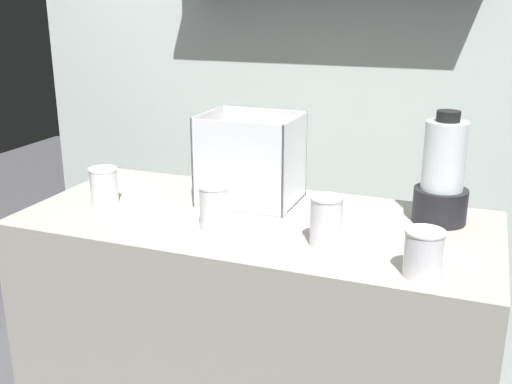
% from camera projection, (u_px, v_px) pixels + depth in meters
% --- Properties ---
extents(counter, '(1.40, 0.64, 0.90)m').
position_uv_depth(counter, '(256.00, 349.00, 1.94)').
color(counter, '#9E998E').
rests_on(counter, ground_plane).
extents(back_wall_unit, '(2.60, 0.24, 2.50)m').
position_uv_depth(back_wall_unit, '(325.00, 67.00, 2.37)').
color(back_wall_unit, silver).
rests_on(back_wall_unit, ground_plane).
extents(carrot_display_bin, '(0.30, 0.24, 0.28)m').
position_uv_depth(carrot_display_bin, '(250.00, 174.00, 1.93)').
color(carrot_display_bin, white).
rests_on(carrot_display_bin, counter).
extents(blender_pitcher, '(0.15, 0.15, 0.33)m').
position_uv_depth(blender_pitcher, '(442.00, 178.00, 1.73)').
color(blender_pitcher, black).
rests_on(blender_pitcher, counter).
extents(juice_cup_beet_far_left, '(0.09, 0.09, 0.12)m').
position_uv_depth(juice_cup_beet_far_left, '(104.00, 188.00, 1.92)').
color(juice_cup_beet_far_left, white).
rests_on(juice_cup_beet_far_left, counter).
extents(juice_cup_pomegranate_left, '(0.08, 0.08, 0.13)m').
position_uv_depth(juice_cup_pomegranate_left, '(214.00, 209.00, 1.71)').
color(juice_cup_pomegranate_left, white).
rests_on(juice_cup_pomegranate_left, counter).
extents(juice_cup_orange_middle, '(0.09, 0.09, 0.13)m').
position_uv_depth(juice_cup_orange_middle, '(326.00, 223.00, 1.59)').
color(juice_cup_orange_middle, white).
rests_on(juice_cup_orange_middle, counter).
extents(juice_cup_orange_right, '(0.09, 0.09, 0.11)m').
position_uv_depth(juice_cup_orange_right, '(423.00, 255.00, 1.41)').
color(juice_cup_orange_right, white).
rests_on(juice_cup_orange_right, counter).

